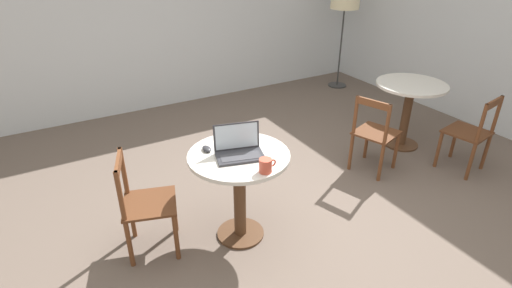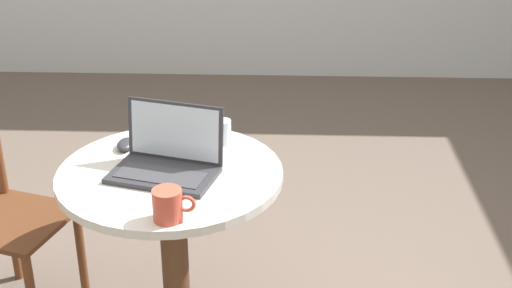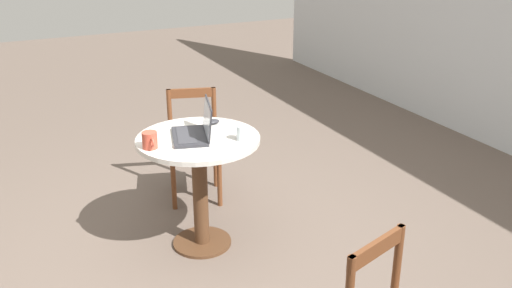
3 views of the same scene
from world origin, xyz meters
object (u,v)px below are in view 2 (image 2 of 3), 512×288
object	(u,v)px
cafe_table_near	(173,218)
drinking_glass	(222,132)
laptop	(167,160)
mouse	(126,144)
mug	(168,205)
chair_near_left	(5,220)

from	to	relation	value
cafe_table_near	drinking_glass	xyz separation A→B (m)	(0.16, 0.22, 0.23)
drinking_glass	cafe_table_near	bearing A→B (deg)	-125.51
cafe_table_near	laptop	size ratio (longest dim) A/B	1.95
mouse	drinking_glass	size ratio (longest dim) A/B	1.10
mouse	mug	xyz separation A→B (m)	(0.23, -0.48, 0.03)
cafe_table_near	mug	bearing A→B (deg)	-81.87
laptop	mouse	size ratio (longest dim) A/B	3.94
chair_near_left	laptop	world-z (taller)	laptop
chair_near_left	drinking_glass	size ratio (longest dim) A/B	9.09
laptop	mug	distance (m)	0.30
cafe_table_near	laptop	bearing A→B (deg)	-109.86
laptop	drinking_glass	world-z (taller)	laptop
cafe_table_near	mug	distance (m)	0.39
chair_near_left	mug	xyz separation A→B (m)	(0.74, -0.53, 0.39)
mouse	mug	world-z (taller)	mug
chair_near_left	mouse	size ratio (longest dim) A/B	8.24
mouse	drinking_glass	distance (m)	0.35
mug	drinking_glass	distance (m)	0.55
laptop	mouse	bearing A→B (deg)	134.64
mouse	chair_near_left	bearing A→B (deg)	174.97
laptop	drinking_glass	bearing A→B (deg)	55.28
mug	drinking_glass	bearing A→B (deg)	77.88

